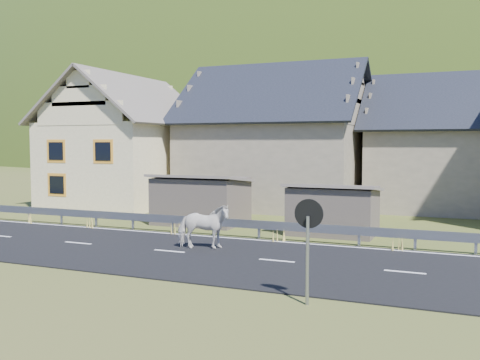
% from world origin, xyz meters
% --- Properties ---
extents(ground, '(160.00, 160.00, 0.00)m').
position_xyz_m(ground, '(0.00, 0.00, 0.00)').
color(ground, '#3D5018').
rests_on(ground, ground).
extents(road, '(60.00, 7.00, 0.04)m').
position_xyz_m(road, '(0.00, 0.00, 0.02)').
color(road, black).
rests_on(road, ground).
extents(lane_markings, '(60.00, 6.60, 0.01)m').
position_xyz_m(lane_markings, '(0.00, 0.00, 0.04)').
color(lane_markings, silver).
rests_on(lane_markings, road).
extents(guardrail, '(28.10, 0.09, 0.75)m').
position_xyz_m(guardrail, '(-0.00, 3.68, 0.56)').
color(guardrail, '#93969B').
rests_on(guardrail, ground).
extents(shed_left, '(4.30, 3.30, 2.40)m').
position_xyz_m(shed_left, '(-2.00, 6.50, 1.10)').
color(shed_left, brown).
rests_on(shed_left, ground).
extents(shed_right, '(3.80, 2.90, 2.20)m').
position_xyz_m(shed_right, '(4.50, 6.00, 1.00)').
color(shed_right, brown).
rests_on(shed_right, ground).
extents(house_cream, '(7.80, 9.80, 8.30)m').
position_xyz_m(house_cream, '(-10.00, 12.00, 4.36)').
color(house_cream, beige).
rests_on(house_cream, ground).
extents(house_stone_a, '(10.80, 9.80, 8.90)m').
position_xyz_m(house_stone_a, '(-1.00, 15.00, 4.63)').
color(house_stone_a, gray).
rests_on(house_stone_a, ground).
extents(house_stone_b, '(9.80, 8.80, 8.10)m').
position_xyz_m(house_stone_b, '(9.00, 17.00, 4.24)').
color(house_stone_b, gray).
rests_on(house_stone_b, ground).
extents(mountain, '(440.00, 280.00, 260.00)m').
position_xyz_m(mountain, '(5.00, 180.00, -20.00)').
color(mountain, '#273E10').
rests_on(mountain, ground).
extents(conifer_patch, '(76.00, 50.00, 28.00)m').
position_xyz_m(conifer_patch, '(-55.00, 110.00, 6.00)').
color(conifer_patch, black).
rests_on(conifer_patch, ground).
extents(horse, '(1.41, 2.11, 1.64)m').
position_xyz_m(horse, '(0.91, 0.85, 0.86)').
color(horse, silver).
rests_on(horse, road).
extents(traffic_mirror, '(0.71, 0.20, 2.54)m').
position_xyz_m(traffic_mirror, '(6.14, -4.02, 1.86)').
color(traffic_mirror, '#93969B').
rests_on(traffic_mirror, ground).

